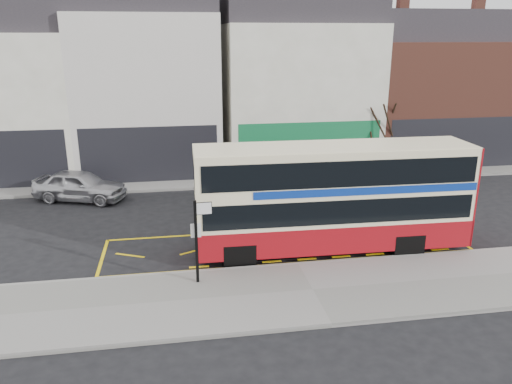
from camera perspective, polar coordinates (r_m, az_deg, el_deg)
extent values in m
plane|color=black|center=(18.40, 4.53, -8.03)|extent=(120.00, 120.00, 0.00)
cube|color=gray|center=(16.39, 6.48, -11.21)|extent=(40.00, 4.00, 0.15)
cube|color=gray|center=(18.04, 4.82, -8.32)|extent=(40.00, 0.15, 0.15)
cube|color=gray|center=(28.49, -0.71, 1.58)|extent=(50.00, 3.00, 0.15)
cube|color=white|center=(32.70, -26.32, 8.89)|extent=(8.00, 8.00, 8.00)
cube|color=silver|center=(31.29, -12.08, 10.92)|extent=(8.00, 8.00, 9.00)
cube|color=black|center=(27.86, -12.01, 4.06)|extent=(7.36, 0.06, 3.20)
cube|color=black|center=(27.93, -11.98, 3.68)|extent=(5.60, 0.04, 2.00)
cube|color=white|center=(32.21, 4.44, 10.98)|extent=(9.00, 8.00, 8.50)
cube|color=#28262B|center=(32.03, 4.67, 20.17)|extent=(9.00, 7.20, 1.80)
cube|color=#136D3C|center=(28.85, 6.18, 4.81)|extent=(8.28, 0.06, 3.20)
cube|color=black|center=(28.91, 6.16, 4.43)|extent=(6.30, 0.04, 2.00)
cube|color=brown|center=(35.49, 18.91, 9.90)|extent=(9.00, 8.00, 7.50)
cube|color=#28262B|center=(35.24, 19.68, 17.39)|extent=(9.00, 7.20, 1.80)
cube|color=brown|center=(33.18, 16.44, 19.98)|extent=(0.60, 0.60, 1.20)
cube|color=brown|center=(35.54, 24.08, 19.02)|extent=(0.60, 0.60, 1.20)
cube|color=black|center=(32.41, 21.78, 5.07)|extent=(8.28, 0.06, 3.20)
cube|color=black|center=(32.47, 21.72, 4.73)|extent=(6.30, 0.04, 2.00)
cube|color=#FCEFC0|center=(18.80, 8.74, -0.38)|extent=(10.25, 2.52, 3.76)
cube|color=maroon|center=(19.26, 8.55, -4.25)|extent=(10.29, 2.56, 1.02)
cube|color=maroon|center=(20.83, 22.25, 0.27)|extent=(0.11, 2.36, 3.76)
cube|color=black|center=(18.88, 8.71, -1.11)|extent=(9.84, 2.57, 0.88)
cube|color=black|center=(18.49, 8.90, 2.98)|extent=(9.84, 2.57, 0.93)
cube|color=navy|center=(18.95, 11.50, 1.15)|extent=(8.21, 2.53, 0.28)
cube|color=black|center=(18.18, -6.87, -2.55)|extent=(0.10, 2.13, 1.48)
cube|color=black|center=(17.69, -7.06, 2.39)|extent=(0.10, 2.13, 0.93)
cube|color=black|center=(17.90, -6.94, 0.10)|extent=(0.08, 1.62, 0.32)
cube|color=#FCEFC0|center=(18.32, 9.01, 5.08)|extent=(10.25, 2.43, 0.11)
cylinder|color=black|center=(17.78, -1.86, -7.27)|extent=(0.93, 0.28, 0.93)
cylinder|color=black|center=(19.68, -2.55, -4.74)|extent=(0.93, 0.28, 0.93)
cylinder|color=black|center=(19.45, 17.04, -5.83)|extent=(0.93, 0.28, 0.93)
cylinder|color=black|center=(21.19, 14.71, -3.66)|extent=(0.93, 0.28, 0.93)
cube|color=black|center=(16.21, -6.83, -5.70)|extent=(0.10, 0.10, 2.82)
cube|color=white|center=(15.82, -5.96, -1.87)|extent=(0.51, 0.06, 0.41)
cube|color=white|center=(16.12, -6.90, -4.39)|extent=(0.33, 0.04, 0.47)
imported|color=#B6B6BB|center=(26.24, -19.50, 0.71)|extent=(4.87, 3.19, 1.54)
imported|color=#46484F|center=(26.26, 2.64, 1.49)|extent=(4.08, 1.65, 1.32)
imported|color=silver|center=(28.85, 14.31, 2.43)|extent=(4.75, 2.46, 1.32)
cylinder|color=black|center=(30.66, 13.66, 4.00)|extent=(0.24, 0.24, 1.98)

